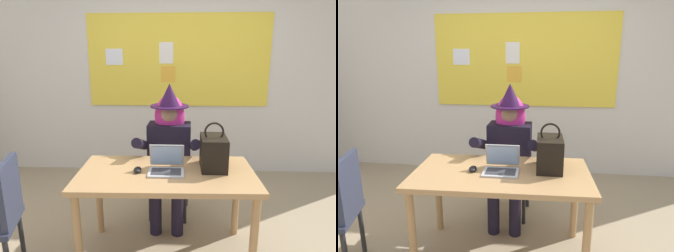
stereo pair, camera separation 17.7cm
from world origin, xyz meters
The scene contains 8 objects.
ground_plane centered at (0.00, 0.00, 0.00)m, with size 24.00×24.00×0.00m, color tan.
wall_back_bulletin centered at (0.00, 1.81, 1.50)m, with size 6.12×2.03×2.99m.
desk_main centered at (-0.06, -0.04, 0.64)m, with size 1.39×0.75×0.74m.
chair_at_desk centered at (-0.06, 0.68, 0.50)m, with size 0.44×0.44×0.90m.
person_costumed centered at (-0.07, 0.56, 0.77)m, with size 0.60×0.66×1.36m.
laptop centered at (-0.06, -0.02, 0.78)m, with size 0.27×0.24×0.20m.
computer_mouse centered at (-0.29, -0.05, 0.75)m, with size 0.06×0.10×0.03m, color black.
handbag centered at (0.31, 0.06, 0.87)m, with size 0.20×0.30×0.38m.
Camera 1 is at (0.05, -2.09, 1.62)m, focal length 30.33 mm.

